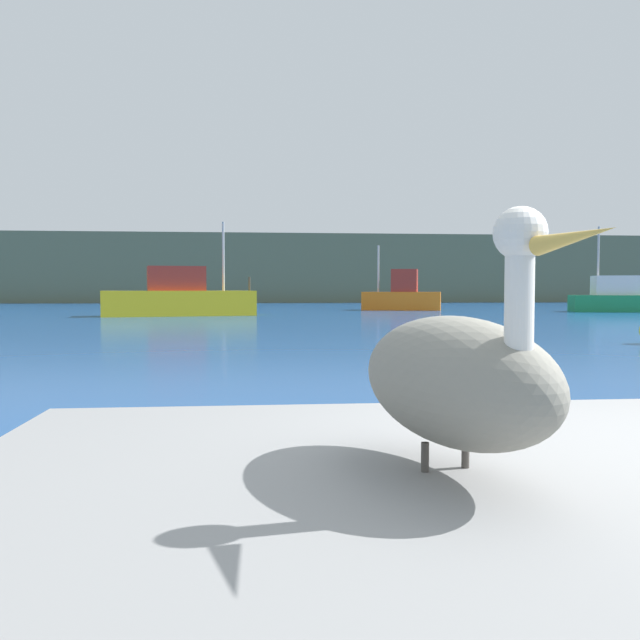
{
  "coord_description": "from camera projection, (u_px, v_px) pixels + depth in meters",
  "views": [
    {
      "loc": [
        -2.0,
        -2.82,
        1.32
      ],
      "look_at": [
        -0.61,
        11.88,
        0.62
      ],
      "focal_mm": 36.72,
      "sensor_mm": 36.0,
      "label": 1
    }
  ],
  "objects": [
    {
      "name": "hillside_backdrop",
      "position": [
        277.0,
        270.0,
        69.05
      ],
      "size": [
        140.0,
        14.74,
        6.62
      ],
      "primitive_type": "cube",
      "color": "#5B664C",
      "rests_on": "ground"
    },
    {
      "name": "pier_dock",
      "position": [
        452.0,
        558.0,
        2.43
      ],
      "size": [
        3.8,
        2.99,
        0.64
      ],
      "primitive_type": "cube",
      "color": "gray",
      "rests_on": "ground"
    },
    {
      "name": "pelican",
      "position": [
        456.0,
        377.0,
        2.38
      ],
      "size": [
        0.73,
        1.36,
        0.93
      ],
      "rotation": [
        0.0,
        0.0,
        -1.34
      ],
      "color": "gray",
      "rests_on": "pier_dock"
    },
    {
      "name": "fishing_boat_yellow",
      "position": [
        179.0,
        298.0,
        32.21
      ],
      "size": [
        7.62,
        3.68,
        4.68
      ],
      "rotation": [
        0.0,
        0.0,
        0.2
      ],
      "color": "yellow",
      "rests_on": "ground"
    },
    {
      "name": "fishing_boat_orange",
      "position": [
        402.0,
        296.0,
        40.75
      ],
      "size": [
        5.08,
        2.95,
        4.04
      ],
      "rotation": [
        0.0,
        0.0,
        2.84
      ],
      "color": "orange",
      "rests_on": "ground"
    },
    {
      "name": "fishing_boat_green",
      "position": [
        632.0,
        299.0,
        37.59
      ],
      "size": [
        7.54,
        3.91,
        4.93
      ],
      "rotation": [
        0.0,
        0.0,
        2.88
      ],
      "color": "#1E8C4C",
      "rests_on": "ground"
    }
  ]
}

